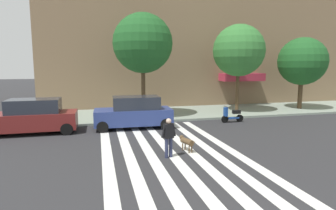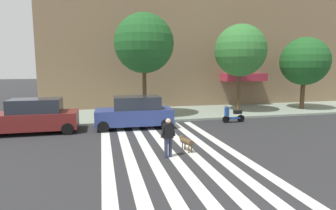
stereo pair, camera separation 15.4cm
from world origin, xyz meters
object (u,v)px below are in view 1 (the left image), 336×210
at_px(pedestrian_dog_walker, 169,136).
at_px(street_tree_further, 302,61).
at_px(street_tree_middle, 239,51).
at_px(street_tree_nearest, 143,43).
at_px(parked_car_behind_first, 134,113).
at_px(parked_scooter, 232,115).
at_px(dog_on_leash, 186,141).
at_px(parked_car_near_curb, 32,117).

bearing_deg(pedestrian_dog_walker, street_tree_further, 33.66).
bearing_deg(street_tree_middle, pedestrian_dog_walker, -130.89).
distance_m(street_tree_nearest, pedestrian_dog_walker, 9.93).
height_order(parked_car_behind_first, parked_scooter, parked_car_behind_first).
bearing_deg(dog_on_leash, pedestrian_dog_walker, -147.07).
height_order(parked_car_behind_first, street_tree_middle, street_tree_middle).
height_order(parked_car_behind_first, dog_on_leash, parked_car_behind_first).
height_order(parked_car_near_curb, street_tree_further, street_tree_further).
distance_m(parked_scooter, street_tree_further, 9.41).
bearing_deg(parked_scooter, dog_on_leash, -132.95).
relative_size(parked_car_near_curb, pedestrian_dog_walker, 2.95).
relative_size(parked_car_near_curb, parked_car_behind_first, 1.04).
xyz_separation_m(parked_scooter, dog_on_leash, (-4.99, -5.36, -0.03)).
bearing_deg(street_tree_further, dog_on_leash, -146.29).
xyz_separation_m(street_tree_nearest, pedestrian_dog_walker, (-0.41, -8.89, -4.40)).
bearing_deg(pedestrian_dog_walker, parked_car_near_curb, 137.14).
xyz_separation_m(parked_scooter, street_tree_nearest, (-5.56, 2.90, 4.85)).
relative_size(parked_scooter, street_tree_nearest, 0.22).
bearing_deg(parked_car_behind_first, street_tree_nearest, 70.44).
height_order(parked_car_near_curb, parked_car_behind_first, parked_car_near_curb).
distance_m(street_tree_middle, dog_on_leash, 12.07).
bearing_deg(parked_scooter, street_tree_nearest, 152.43).
distance_m(parked_car_near_curb, parked_scooter, 12.33).
height_order(parked_car_near_curb, pedestrian_dog_walker, parked_car_near_curb).
relative_size(parked_car_behind_first, street_tree_middle, 0.68).
xyz_separation_m(parked_car_behind_first, parked_scooter, (6.62, 0.10, -0.47)).
bearing_deg(parked_car_near_curb, parked_car_behind_first, -0.02).
bearing_deg(street_tree_further, parked_car_behind_first, -166.88).
distance_m(parked_car_behind_first, street_tree_further, 15.36).
distance_m(street_tree_nearest, street_tree_further, 13.62).
bearing_deg(dog_on_leash, parked_car_behind_first, 107.22).
relative_size(street_tree_further, dog_on_leash, 5.58).
height_order(parked_scooter, street_tree_middle, street_tree_middle).
height_order(street_tree_middle, dog_on_leash, street_tree_middle).
height_order(parked_scooter, street_tree_further, street_tree_further).
relative_size(street_tree_middle, street_tree_further, 1.14).
distance_m(parked_car_near_curb, parked_car_behind_first, 5.69).
relative_size(parked_car_near_curb, street_tree_nearest, 0.66).
bearing_deg(street_tree_middle, parked_car_behind_first, -158.65).
height_order(parked_car_behind_first, pedestrian_dog_walker, parked_car_behind_first).
xyz_separation_m(street_tree_middle, pedestrian_dog_walker, (-8.05, -9.30, -4.03)).
distance_m(parked_car_behind_first, pedestrian_dog_walker, 5.93).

